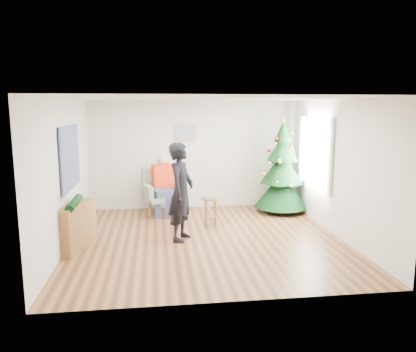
{
  "coord_description": "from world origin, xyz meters",
  "views": [
    {
      "loc": [
        -0.91,
        -7.25,
        2.46
      ],
      "look_at": [
        0.1,
        0.6,
        1.1
      ],
      "focal_mm": 35.0,
      "sensor_mm": 36.0,
      "label": 1
    }
  ],
  "objects": [
    {
      "name": "window_panel",
      "position": [
        2.47,
        1.0,
        1.5
      ],
      "size": [
        0.04,
        1.3,
        1.4
      ],
      "primitive_type": "cube",
      "color": "white",
      "rests_on": "wall_right"
    },
    {
      "name": "console",
      "position": [
        -2.33,
        -0.21,
        0.4
      ],
      "size": [
        0.58,
        1.04,
        0.8
      ],
      "primitive_type": "cube",
      "rotation": [
        0.0,
        0.0,
        -0.3
      ],
      "color": "brown",
      "rests_on": "floor"
    },
    {
      "name": "ceiling",
      "position": [
        0.0,
        0.0,
        2.6
      ],
      "size": [
        5.0,
        5.0,
        0.0
      ],
      "primitive_type": "plane",
      "rotation": [
        3.14,
        0.0,
        0.0
      ],
      "color": "white",
      "rests_on": "wall_back"
    },
    {
      "name": "stool",
      "position": [
        0.2,
        0.93,
        0.3
      ],
      "size": [
        0.39,
        0.39,
        0.59
      ],
      "rotation": [
        0.0,
        0.0,
        -0.37
      ],
      "color": "brown",
      "rests_on": "floor"
    },
    {
      "name": "garland",
      "position": [
        -2.33,
        -0.21,
        0.82
      ],
      "size": [
        0.14,
        0.9,
        0.14
      ],
      "primitive_type": "cylinder",
      "rotation": [
        1.57,
        0.0,
        0.0
      ],
      "color": "black",
      "rests_on": "console"
    },
    {
      "name": "tapestry",
      "position": [
        -2.46,
        0.3,
        1.55
      ],
      "size": [
        0.03,
        1.5,
        1.15
      ],
      "primitive_type": "cube",
      "color": "black",
      "rests_on": "wall_left"
    },
    {
      "name": "framed_picture",
      "position": [
        -0.2,
        2.46,
        1.85
      ],
      "size": [
        0.52,
        0.05,
        0.42
      ],
      "color": "tan",
      "rests_on": "wall_back"
    },
    {
      "name": "armchair",
      "position": [
        -0.79,
        1.94,
        0.39
      ],
      "size": [
        1.0,
        0.97,
        1.05
      ],
      "rotation": [
        0.0,
        0.0,
        0.3
      ],
      "color": "gray",
      "rests_on": "floor"
    },
    {
      "name": "wall_back",
      "position": [
        0.0,
        2.5,
        1.3
      ],
      "size": [
        5.0,
        0.0,
        5.0
      ],
      "primitive_type": "plane",
      "rotation": [
        1.57,
        0.0,
        0.0
      ],
      "color": "silver",
      "rests_on": "floor"
    },
    {
      "name": "standing_man",
      "position": [
        -0.47,
        0.04,
        0.91
      ],
      "size": [
        0.66,
        0.78,
        1.82
      ],
      "primitive_type": "imported",
      "rotation": [
        0.0,
        0.0,
        1.17
      ],
      "color": "black",
      "rests_on": "floor"
    },
    {
      "name": "wall_right",
      "position": [
        2.5,
        0.0,
        1.3
      ],
      "size": [
        0.0,
        5.0,
        5.0
      ],
      "primitive_type": "plane",
      "rotation": [
        1.57,
        0.0,
        -1.57
      ],
      "color": "silver",
      "rests_on": "floor"
    },
    {
      "name": "seated_person",
      "position": [
        -0.77,
        1.88,
        0.71
      ],
      "size": [
        0.57,
        0.74,
        1.37
      ],
      "rotation": [
        0.0,
        0.0,
        0.3
      ],
      "color": "navy",
      "rests_on": "armchair"
    },
    {
      "name": "wall_left",
      "position": [
        -2.5,
        0.0,
        1.3
      ],
      "size": [
        0.0,
        5.0,
        5.0
      ],
      "primitive_type": "plane",
      "rotation": [
        1.57,
        0.0,
        1.57
      ],
      "color": "silver",
      "rests_on": "floor"
    },
    {
      "name": "curtains",
      "position": [
        2.44,
        1.0,
        1.5
      ],
      "size": [
        0.05,
        1.75,
        1.5
      ],
      "color": "white",
      "rests_on": "wall_right"
    },
    {
      "name": "laptop",
      "position": [
        0.2,
        0.93,
        0.6
      ],
      "size": [
        0.33,
        0.22,
        0.03
      ],
      "primitive_type": "imported",
      "rotation": [
        0.0,
        0.0,
        -0.02
      ],
      "color": "silver",
      "rests_on": "stool"
    },
    {
      "name": "wall_front",
      "position": [
        0.0,
        -2.5,
        1.3
      ],
      "size": [
        5.0,
        0.0,
        5.0
      ],
      "primitive_type": "plane",
      "rotation": [
        -1.57,
        0.0,
        0.0
      ],
      "color": "silver",
      "rests_on": "floor"
    },
    {
      "name": "game_controller",
      "position": [
        -0.28,
        0.01,
        1.21
      ],
      "size": [
        0.08,
        0.13,
        0.04
      ],
      "primitive_type": "cube",
      "rotation": [
        0.0,
        0.0,
        -0.4
      ],
      "color": "white",
      "rests_on": "standing_man"
    },
    {
      "name": "floor",
      "position": [
        0.0,
        0.0,
        0.0
      ],
      "size": [
        5.0,
        5.0,
        0.0
      ],
      "primitive_type": "plane",
      "color": "brown",
      "rests_on": "ground"
    },
    {
      "name": "christmas_tree",
      "position": [
        2.0,
        1.81,
        1.01
      ],
      "size": [
        1.24,
        1.24,
        2.23
      ],
      "rotation": [
        0.0,
        0.0,
        -0.19
      ],
      "color": "#3F2816",
      "rests_on": "floor"
    }
  ]
}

